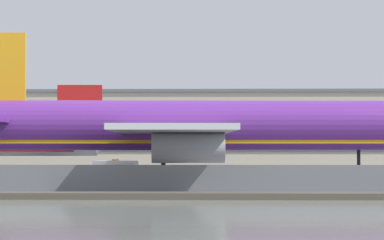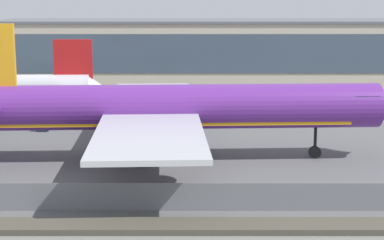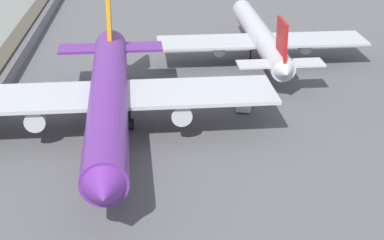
{
  "view_description": "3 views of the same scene",
  "coord_description": "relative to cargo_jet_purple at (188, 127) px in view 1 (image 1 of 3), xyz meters",
  "views": [
    {
      "loc": [
        2.54,
        -89.28,
        3.88
      ],
      "look_at": [
        -0.12,
        3.43,
        6.71
      ],
      "focal_mm": 85.0,
      "sensor_mm": 36.0,
      "label": 1
    },
    {
      "loc": [
        2.58,
        -69.01,
        18.24
      ],
      "look_at": [
        2.29,
        12.06,
        2.61
      ],
      "focal_mm": 60.0,
      "sensor_mm": 36.0,
      "label": 2
    },
    {
      "loc": [
        78.53,
        8.47,
        36.96
      ],
      "look_at": [
        -0.59,
        12.62,
        2.23
      ],
      "focal_mm": 60.0,
      "sensor_mm": 36.0,
      "label": 3
    }
  ],
  "objects": [
    {
      "name": "ground_plane",
      "position": [
        0.43,
        -1.61,
        -5.91
      ],
      "size": [
        500.0,
        500.0,
        0.0
      ],
      "primitive_type": "plane",
      "color": "#565659"
    },
    {
      "name": "shoreline_seawall",
      "position": [
        0.43,
        -22.11,
        -5.66
      ],
      "size": [
        320.0,
        3.0,
        0.5
      ],
      "color": "#474238",
      "rests_on": "ground"
    },
    {
      "name": "ops_van",
      "position": [
        -9.68,
        19.47,
        -4.63
      ],
      "size": [
        5.54,
        3.21,
        2.48
      ],
      "color": "white",
      "rests_on": "ground"
    },
    {
      "name": "baggage_tug",
      "position": [
        -17.63,
        16.87,
        -5.11
      ],
      "size": [
        1.7,
        3.25,
        1.8
      ],
      "color": "#19519E",
      "rests_on": "ground"
    },
    {
      "name": "terminal_building",
      "position": [
        9.54,
        66.36,
        0.82
      ],
      "size": [
        93.99,
        20.55,
        13.44
      ],
      "color": "#BCB299",
      "rests_on": "ground"
    },
    {
      "name": "cargo_jet_purple",
      "position": [
        0.0,
        0.0,
        0.0
      ],
      "size": [
        52.92,
        45.33,
        15.49
      ],
      "color": "#602889",
      "rests_on": "ground"
    },
    {
      "name": "perimeter_fence",
      "position": [
        0.43,
        -17.61,
        -4.66
      ],
      "size": [
        280.0,
        0.1,
        2.5
      ],
      "color": "slate",
      "rests_on": "ground"
    }
  ]
}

